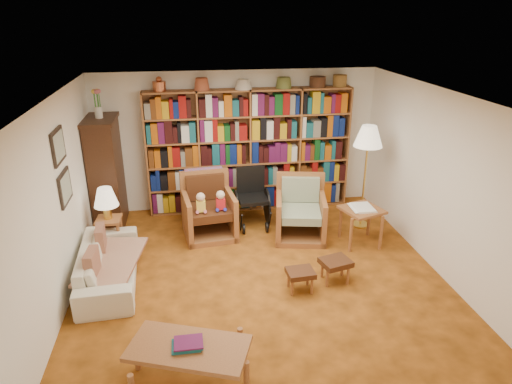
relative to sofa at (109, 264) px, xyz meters
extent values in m
plane|color=#B8621C|center=(2.05, -0.17, -0.26)|extent=(5.00, 5.00, 0.00)
plane|color=white|center=(2.05, -0.17, 2.24)|extent=(5.00, 5.00, 0.00)
plane|color=white|center=(2.05, 2.33, 0.99)|extent=(5.00, 0.00, 5.00)
plane|color=white|center=(2.05, -2.67, 0.99)|extent=(5.00, 0.00, 5.00)
plane|color=white|center=(-0.45, -0.17, 0.99)|extent=(0.00, 5.00, 5.00)
plane|color=white|center=(4.55, -0.17, 0.99)|extent=(0.00, 5.00, 5.00)
cube|color=#A36432|center=(2.25, 2.17, 0.84)|extent=(3.60, 0.30, 2.20)
cube|color=#381C0F|center=(-0.21, 1.83, 0.64)|extent=(0.45, 0.90, 1.80)
cube|color=#381C0F|center=(-0.21, 1.83, 1.57)|extent=(0.50, 0.95, 0.06)
cylinder|color=silver|center=(-0.21, 1.83, 1.69)|extent=(0.12, 0.12, 0.18)
cube|color=black|center=(-0.43, 0.13, 1.64)|extent=(0.03, 0.52, 0.42)
cube|color=gray|center=(-0.42, 0.13, 1.64)|extent=(0.01, 0.44, 0.34)
cube|color=black|center=(-0.43, 0.13, 1.09)|extent=(0.03, 0.52, 0.42)
cube|color=gray|center=(-0.42, 0.13, 1.09)|extent=(0.01, 0.44, 0.34)
imported|color=beige|center=(0.00, 0.00, 0.00)|extent=(1.84, 0.80, 0.53)
cube|color=beige|center=(0.05, 0.00, 0.04)|extent=(0.89, 1.38, 0.04)
cube|color=maroon|center=(-0.13, 0.35, 0.19)|extent=(0.14, 0.37, 0.36)
cube|color=maroon|center=(-0.13, -0.35, 0.19)|extent=(0.14, 0.38, 0.37)
cube|color=#A36432|center=(-0.10, 0.93, 0.23)|extent=(0.38, 0.38, 0.04)
cylinder|color=#A36432|center=(-0.24, 0.78, -0.03)|extent=(0.05, 0.05, 0.47)
cylinder|color=#A36432|center=(0.04, 0.78, -0.03)|extent=(0.05, 0.05, 0.47)
cylinder|color=#A36432|center=(-0.24, 1.07, -0.03)|extent=(0.05, 0.05, 0.47)
cylinder|color=#A36432|center=(0.04, 1.07, -0.03)|extent=(0.05, 0.05, 0.47)
cylinder|color=gold|center=(-0.10, 0.93, 0.35)|extent=(0.12, 0.12, 0.20)
cone|color=white|center=(-0.10, 0.93, 0.61)|extent=(0.37, 0.37, 0.28)
cube|color=#A36432|center=(1.44, 1.15, -0.22)|extent=(0.90, 0.93, 0.09)
cube|color=#A36432|center=(1.07, 1.15, 0.09)|extent=(0.17, 0.84, 0.72)
cube|color=#A36432|center=(1.80, 1.15, 0.09)|extent=(0.17, 0.84, 0.72)
cube|color=#A36432|center=(1.44, 1.52, 0.24)|extent=(0.81, 0.18, 1.01)
cube|color=#441E12|center=(1.44, 1.12, 0.18)|extent=(0.70, 0.77, 0.13)
cube|color=#441E12|center=(1.44, 1.44, 0.47)|extent=(0.63, 0.18, 0.42)
cube|color=#CB364F|center=(1.44, 1.56, 0.54)|extent=(0.63, 0.14, 0.45)
cube|color=#A36432|center=(2.88, 0.85, -0.22)|extent=(0.94, 0.96, 0.09)
cube|color=#A36432|center=(2.53, 0.85, 0.09)|extent=(0.24, 0.82, 0.70)
cube|color=#A36432|center=(3.24, 0.85, 0.09)|extent=(0.24, 0.82, 0.70)
cube|color=#A36432|center=(2.88, 1.22, 0.23)|extent=(0.79, 0.24, 0.98)
cube|color=gray|center=(2.88, 0.82, 0.17)|extent=(0.74, 0.80, 0.13)
cube|color=gray|center=(2.88, 1.14, 0.46)|extent=(0.62, 0.23, 0.42)
cube|color=black|center=(2.19, 1.41, 0.22)|extent=(0.51, 0.51, 0.06)
cube|color=black|center=(2.19, 1.64, 0.49)|extent=(0.48, 0.08, 0.48)
cylinder|color=black|center=(1.92, 1.51, 0.04)|extent=(0.03, 0.60, 0.60)
cylinder|color=black|center=(2.46, 1.51, 0.04)|extent=(0.03, 0.60, 0.60)
cylinder|color=black|center=(2.00, 1.11, -0.18)|extent=(0.03, 0.17, 0.17)
cylinder|color=black|center=(2.38, 1.11, -0.18)|extent=(0.03, 0.17, 0.17)
cylinder|color=gold|center=(4.02, 1.10, -0.25)|extent=(0.30, 0.30, 0.03)
cylinder|color=gold|center=(4.02, 1.10, 0.48)|extent=(0.03, 0.03, 1.48)
cone|color=white|center=(4.02, 1.10, 1.32)|extent=(0.46, 0.46, 0.34)
cube|color=#A36432|center=(3.77, 0.50, 0.31)|extent=(0.71, 0.71, 0.04)
cylinder|color=#A36432|center=(3.53, 0.26, 0.02)|extent=(0.05, 0.05, 0.56)
cylinder|color=#A36432|center=(4.01, 0.26, 0.02)|extent=(0.05, 0.05, 0.56)
cylinder|color=#A36432|center=(3.53, 0.74, 0.02)|extent=(0.05, 0.05, 0.56)
cylinder|color=#A36432|center=(4.01, 0.74, 0.02)|extent=(0.05, 0.05, 0.56)
cube|color=white|center=(3.77, 0.50, 0.35)|extent=(0.40, 0.45, 0.03)
cube|color=#441E12|center=(2.52, -0.63, 0.00)|extent=(0.37, 0.32, 0.07)
cylinder|color=#A36432|center=(2.38, -0.74, -0.15)|extent=(0.04, 0.04, 0.23)
cylinder|color=#A36432|center=(2.65, -0.74, -0.15)|extent=(0.04, 0.04, 0.23)
cylinder|color=#A36432|center=(2.38, -0.53, -0.15)|extent=(0.04, 0.04, 0.23)
cylinder|color=#A36432|center=(2.65, -0.53, -0.15)|extent=(0.04, 0.04, 0.23)
cube|color=#441E12|center=(3.04, -0.49, 0.03)|extent=(0.46, 0.41, 0.08)
cylinder|color=#A36432|center=(2.90, -0.60, -0.14)|extent=(0.04, 0.04, 0.25)
cylinder|color=#A36432|center=(3.18, -0.60, -0.14)|extent=(0.04, 0.04, 0.25)
cylinder|color=#A36432|center=(2.90, -0.37, -0.14)|extent=(0.04, 0.04, 0.25)
cylinder|color=#A36432|center=(3.18, -0.37, -0.14)|extent=(0.04, 0.04, 0.25)
cube|color=#A36432|center=(1.04, -2.00, 0.14)|extent=(1.29, 0.95, 0.05)
cylinder|color=#A36432|center=(1.58, -2.25, -0.07)|extent=(0.06, 0.06, 0.38)
cylinder|color=#A36432|center=(0.51, -1.76, -0.07)|extent=(0.06, 0.06, 0.38)
cylinder|color=#A36432|center=(1.58, -1.76, -0.07)|extent=(0.06, 0.06, 0.38)
cube|color=brown|center=(1.04, -2.00, 0.19)|extent=(0.34, 0.30, 0.05)
camera|label=1|loc=(1.14, -5.61, 3.22)|focal=32.00mm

